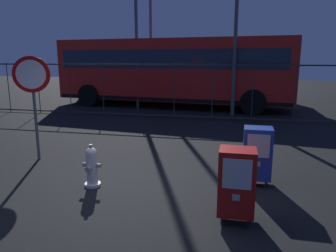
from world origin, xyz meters
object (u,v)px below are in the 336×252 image
object	(u,v)px
street_light_near_left	(236,12)
street_light_far_right	(150,7)
bus_far	(174,67)
stop_sign	(33,86)
fire_hydrant	(92,167)
newspaper_box_primary	(257,153)
newspaper_box_secondary	(237,182)
street_light_near_right	(236,29)
bus_near	(173,69)

from	to	relation	value
street_light_near_left	street_light_far_right	size ratio (longest dim) A/B	0.77
bus_far	stop_sign	bearing A→B (deg)	-92.39
fire_hydrant	street_light_near_left	world-z (taller)	street_light_near_left
newspaper_box_primary	stop_sign	world-z (taller)	stop_sign
newspaper_box_primary	newspaper_box_secondary	bearing A→B (deg)	-103.25
stop_sign	street_light_near_right	xyz separation A→B (m)	(3.88, 15.43, 2.39)
bus_near	street_light_near_right	size ratio (longest dim) A/B	1.56
fire_hydrant	street_light_far_right	distance (m)	13.50
bus_far	street_light_near_right	world-z (taller)	street_light_near_right
newspaper_box_secondary	street_light_near_left	world-z (taller)	street_light_near_left
stop_sign	street_light_near_right	distance (m)	16.09
newspaper_box_secondary	street_light_near_left	distance (m)	9.08
fire_hydrant	bus_near	xyz separation A→B (m)	(-0.53, 9.58, 1.36)
street_light_near_right	street_light_far_right	size ratio (longest dim) A/B	0.81
fire_hydrant	street_light_near_right	world-z (taller)	street_light_near_right
bus_near	street_light_near_left	size ratio (longest dim) A/B	1.63
fire_hydrant	stop_sign	size ratio (longest dim) A/B	0.33
fire_hydrant	bus_near	distance (m)	9.69
bus_far	street_light_near_left	size ratio (longest dim) A/B	1.60
bus_near	street_light_near_left	xyz separation A→B (m)	(2.74, -1.84, 2.13)
bus_far	street_light_far_right	bearing A→B (deg)	-135.99
newspaper_box_secondary	bus_far	world-z (taller)	bus_far
bus_near	street_light_far_right	bearing A→B (deg)	128.46
bus_far	street_light_near_left	bearing A→B (deg)	-58.82
newspaper_box_secondary	street_light_near_right	bearing A→B (deg)	91.31
fire_hydrant	newspaper_box_secondary	distance (m)	2.56
stop_sign	street_light_near_left	xyz separation A→B (m)	(4.04, 6.60, 2.24)
newspaper_box_secondary	bus_far	distance (m)	14.80
stop_sign	street_light_near_right	bearing A→B (deg)	75.89
fire_hydrant	street_light_near_right	size ratio (longest dim) A/B	0.11
bus_near	stop_sign	bearing A→B (deg)	-92.47
bus_near	street_light_near_right	distance (m)	7.79
newspaper_box_primary	bus_far	distance (m)	13.53
bus_near	bus_far	xyz separation A→B (m)	(-0.76, 3.97, 0.00)
street_light_near_right	fire_hydrant	bearing A→B (deg)	-97.05
fire_hydrant	newspaper_box_secondary	size ratio (longest dim) A/B	0.73
stop_sign	newspaper_box_secondary	bearing A→B (deg)	-23.58
newspaper_box_primary	newspaper_box_secondary	xyz separation A→B (m)	(-0.34, -1.43, 0.00)
bus_near	street_light_far_right	distance (m)	4.67
street_light_near_right	street_light_far_right	distance (m)	6.07
street_light_near_left	fire_hydrant	bearing A→B (deg)	-105.92
fire_hydrant	street_light_near_left	bearing A→B (deg)	74.08
fire_hydrant	newspaper_box_primary	world-z (taller)	newspaper_box_primary
newspaper_box_primary	stop_sign	size ratio (longest dim) A/B	0.46
street_light_near_right	stop_sign	bearing A→B (deg)	-104.11
newspaper_box_primary	street_light_near_left	bearing A→B (deg)	94.63
stop_sign	street_light_near_left	distance (m)	8.06
newspaper_box_primary	bus_near	world-z (taller)	bus_near
newspaper_box_primary	street_light_near_left	size ratio (longest dim) A/B	0.16
newspaper_box_primary	stop_sign	distance (m)	4.74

